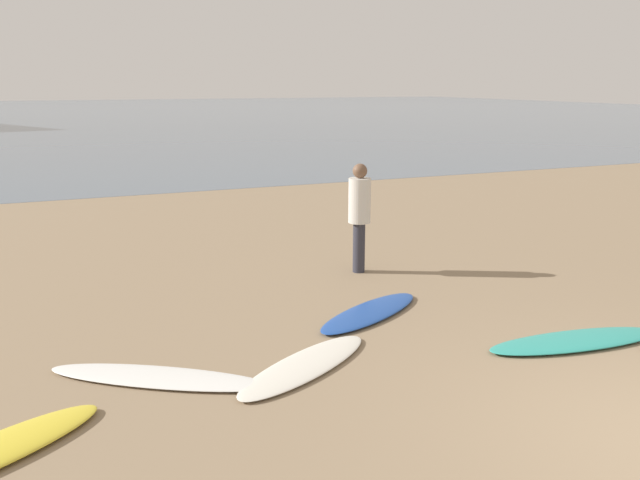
# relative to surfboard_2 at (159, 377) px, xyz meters

# --- Properties ---
(ground_plane) EXTENTS (120.00, 120.00, 0.20)m
(ground_plane) POSITION_rel_surfboard_2_xyz_m (3.97, 6.72, -0.13)
(ground_plane) COLOR #8C7559
(ground_plane) RESTS_ON ground
(ocean_water) EXTENTS (140.00, 100.00, 0.01)m
(ocean_water) POSITION_rel_surfboard_2_xyz_m (3.97, 61.77, -0.03)
(ocean_water) COLOR slate
(ocean_water) RESTS_ON ground
(surfboard_2) EXTENTS (2.30, 1.76, 0.06)m
(surfboard_2) POSITION_rel_surfboard_2_xyz_m (0.00, 0.00, 0.00)
(surfboard_2) COLOR white
(surfboard_2) RESTS_ON ground
(surfboard_3) EXTENTS (2.06, 1.54, 0.06)m
(surfboard_3) POSITION_rel_surfboard_2_xyz_m (1.50, -0.32, 0.00)
(surfboard_3) COLOR silver
(surfboard_3) RESTS_ON ground
(surfboard_4) EXTENTS (2.03, 1.47, 0.07)m
(surfboard_4) POSITION_rel_surfboard_2_xyz_m (2.91, 0.89, 0.01)
(surfboard_4) COLOR #1E479E
(surfboard_4) RESTS_ON ground
(surfboard_5) EXTENTS (2.34, 0.83, 0.08)m
(surfboard_5) POSITION_rel_surfboard_2_xyz_m (4.70, -0.94, 0.01)
(surfboard_5) COLOR teal
(surfboard_5) RESTS_ON ground
(person_0) EXTENTS (0.36, 0.36, 1.76)m
(person_0) POSITION_rel_surfboard_2_xyz_m (3.68, 2.78, 1.01)
(person_0) COLOR #2D2D38
(person_0) RESTS_ON ground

